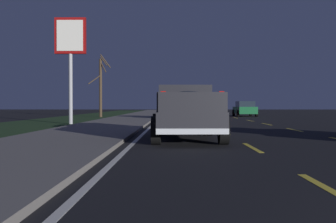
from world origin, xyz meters
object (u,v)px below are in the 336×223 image
sedan_blue (176,110)px  bare_tree_far (101,86)px  sedan_green (245,109)px  gas_price_sign (70,45)px  sedan_red (213,109)px  pickup_truck (186,111)px

sedan_blue → bare_tree_far: 9.71m
sedan_green → gas_price_sign: (-16.43, 13.57, 4.07)m
sedan_green → sedan_red: bearing=101.3°
pickup_truck → gas_price_sign: 13.10m
gas_price_sign → sedan_red: bearing=-33.1°
sedan_blue → bare_tree_far: (6.05, 7.25, 2.24)m
sedan_blue → sedan_green: bearing=-39.8°
gas_price_sign → bare_tree_far: gas_price_sign is taller
sedan_green → gas_price_sign: gas_price_sign is taller
sedan_red → gas_price_sign: (-15.78, 10.31, 4.07)m
bare_tree_far → pickup_truck: bearing=-163.1°
sedan_blue → bare_tree_far: bare_tree_far is taller
sedan_red → sedan_blue: bearing=154.1°
sedan_green → bare_tree_far: 14.69m
sedan_red → bare_tree_far: bearing=99.2°
sedan_green → sedan_blue: bearing=140.2°
sedan_red → sedan_blue: size_ratio=1.00×
pickup_truck → bare_tree_far: size_ratio=0.90×
sedan_red → sedan_green: size_ratio=1.01×
pickup_truck → sedan_blue: size_ratio=1.24×
sedan_red → bare_tree_far: bare_tree_far is taller
pickup_truck → bare_tree_far: (24.56, 7.46, 2.05)m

